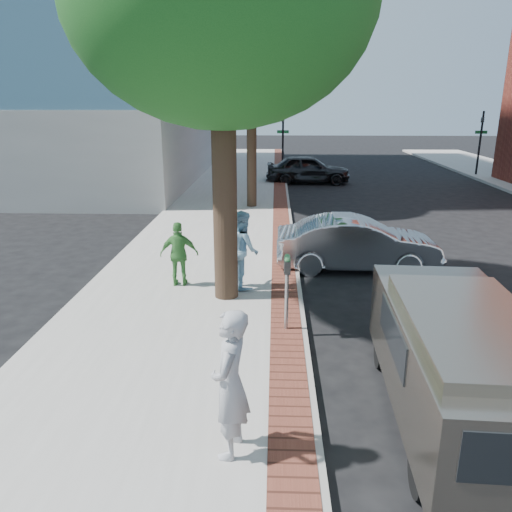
{
  "coord_description": "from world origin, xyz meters",
  "views": [
    {
      "loc": [
        0.45,
        -8.48,
        4.31
      ],
      "look_at": [
        0.07,
        1.55,
        1.2
      ],
      "focal_mm": 35.0,
      "sensor_mm": 36.0,
      "label": 1
    }
  ],
  "objects_px": {
    "person_green": "(179,254)",
    "van": "(457,356)",
    "parking_meter": "(287,277)",
    "bg_car": "(308,169)",
    "sedan_silver": "(357,244)",
    "person_officer": "(242,249)",
    "person_gray": "(230,384)"
  },
  "relations": [
    {
      "from": "parking_meter",
      "to": "van",
      "type": "height_order",
      "value": "van"
    },
    {
      "from": "person_green",
      "to": "sedan_silver",
      "type": "bearing_deg",
      "value": -161.81
    },
    {
      "from": "parking_meter",
      "to": "person_officer",
      "type": "xyz_separation_m",
      "value": [
        -0.98,
        2.29,
        -0.15
      ]
    },
    {
      "from": "person_green",
      "to": "person_officer",
      "type": "bearing_deg",
      "value": 175.42
    },
    {
      "from": "sedan_silver",
      "to": "bg_car",
      "type": "xyz_separation_m",
      "value": [
        -0.4,
        14.74,
        0.07
      ]
    },
    {
      "from": "person_gray",
      "to": "van",
      "type": "height_order",
      "value": "person_gray"
    },
    {
      "from": "parking_meter",
      "to": "bg_car",
      "type": "xyz_separation_m",
      "value": [
        1.56,
        18.84,
        -0.43
      ]
    },
    {
      "from": "person_officer",
      "to": "sedan_silver",
      "type": "relative_size",
      "value": 0.42
    },
    {
      "from": "person_green",
      "to": "bg_car",
      "type": "height_order",
      "value": "person_green"
    },
    {
      "from": "person_gray",
      "to": "sedan_silver",
      "type": "relative_size",
      "value": 0.44
    },
    {
      "from": "bg_car",
      "to": "van",
      "type": "bearing_deg",
      "value": -178.16
    },
    {
      "from": "person_gray",
      "to": "sedan_silver",
      "type": "bearing_deg",
      "value": 169.9
    },
    {
      "from": "person_officer",
      "to": "person_green",
      "type": "relative_size",
      "value": 1.18
    },
    {
      "from": "sedan_silver",
      "to": "van",
      "type": "distance_m",
      "value": 6.54
    },
    {
      "from": "van",
      "to": "person_gray",
      "type": "bearing_deg",
      "value": -157.56
    },
    {
      "from": "person_gray",
      "to": "van",
      "type": "relative_size",
      "value": 0.4
    },
    {
      "from": "parking_meter",
      "to": "person_gray",
      "type": "bearing_deg",
      "value": -102.05
    },
    {
      "from": "parking_meter",
      "to": "bg_car",
      "type": "relative_size",
      "value": 0.32
    },
    {
      "from": "person_officer",
      "to": "parking_meter",
      "type": "bearing_deg",
      "value": 179.25
    },
    {
      "from": "person_gray",
      "to": "van",
      "type": "bearing_deg",
      "value": 119.17
    },
    {
      "from": "person_gray",
      "to": "person_green",
      "type": "distance_m",
      "value": 6.08
    },
    {
      "from": "sedan_silver",
      "to": "bg_car",
      "type": "distance_m",
      "value": 14.74
    },
    {
      "from": "parking_meter",
      "to": "sedan_silver",
      "type": "distance_m",
      "value": 4.57
    },
    {
      "from": "person_officer",
      "to": "bg_car",
      "type": "bearing_deg",
      "value": -32.62
    },
    {
      "from": "bg_car",
      "to": "person_gray",
      "type": "bearing_deg",
      "value": 173.93
    },
    {
      "from": "sedan_silver",
      "to": "van",
      "type": "xyz_separation_m",
      "value": [
        0.35,
        -6.53,
        0.23
      ]
    },
    {
      "from": "van",
      "to": "sedan_silver",
      "type": "bearing_deg",
      "value": 95.8
    },
    {
      "from": "person_green",
      "to": "van",
      "type": "height_order",
      "value": "van"
    },
    {
      "from": "person_green",
      "to": "sedan_silver",
      "type": "xyz_separation_m",
      "value": [
        4.42,
        1.79,
        -0.21
      ]
    },
    {
      "from": "van",
      "to": "parking_meter",
      "type": "bearing_deg",
      "value": 136.32
    },
    {
      "from": "sedan_silver",
      "to": "van",
      "type": "relative_size",
      "value": 0.9
    },
    {
      "from": "parking_meter",
      "to": "bg_car",
      "type": "distance_m",
      "value": 18.9
    }
  ]
}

